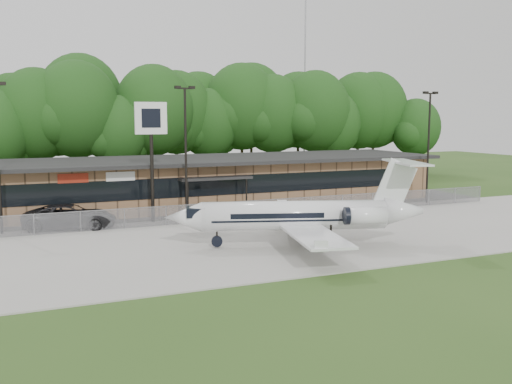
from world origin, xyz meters
name	(u,v)px	position (x,y,z in m)	size (l,w,h in m)	color
ground	(364,265)	(0.00, 0.00, 0.00)	(160.00, 160.00, 0.00)	#2D4C1B
apron	(296,236)	(0.00, 8.00, 0.04)	(64.00, 18.00, 0.08)	#9E9B93
parking_lot	(233,211)	(0.00, 19.50, 0.03)	(50.00, 9.00, 0.06)	#383835
terminal	(216,180)	(0.00, 23.94, 2.18)	(41.00, 11.65, 4.30)	brown
fence	(254,210)	(0.00, 15.00, 0.78)	(46.00, 0.04, 1.52)	gray
treeline	(165,121)	(0.00, 42.00, 7.50)	(72.00, 12.00, 15.00)	#1A3D13
radio_mast	(305,85)	(22.00, 48.00, 12.50)	(0.20, 0.20, 25.00)	gray
light_pole_mid	(186,143)	(-5.00, 16.50, 5.98)	(1.55, 0.30, 10.23)	black
light_pole_right	(429,139)	(18.00, 16.50, 5.98)	(1.55, 0.30, 10.23)	black
business_jet	(303,216)	(-1.00, 5.06, 1.92)	(15.80, 14.16, 5.37)	silver
suv	(70,217)	(-13.53, 16.75, 0.89)	(2.95, 6.40, 1.78)	#29282B
pole_sign	(151,131)	(-7.54, 16.79, 6.90)	(2.37, 0.38, 9.02)	black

